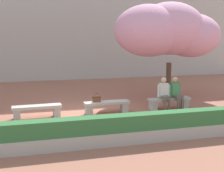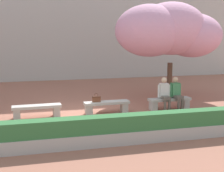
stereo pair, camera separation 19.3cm
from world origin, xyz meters
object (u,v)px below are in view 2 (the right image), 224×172
object	(u,v)px
stone_bench_near_west	(37,109)
person_seated_left	(165,92)
stone_bench_near_east	(170,102)
person_seated_right	(176,92)
handbag	(96,99)
stone_bench_center	(107,105)
cherry_tree_main	(169,31)

from	to	relation	value
stone_bench_near_west	person_seated_left	world-z (taller)	person_seated_left
stone_bench_near_east	person_seated_right	size ratio (longest dim) A/B	1.35
person_seated_left	handbag	bearing A→B (deg)	178.84
stone_bench_center	person_seated_right	xyz separation A→B (m)	(2.84, -0.05, 0.40)
stone_bench_center	stone_bench_near_west	bearing A→B (deg)	180.00
stone_bench_near_west	stone_bench_center	size ratio (longest dim) A/B	1.00
stone_bench_near_west	stone_bench_near_east	world-z (taller)	same
person_seated_left	cherry_tree_main	bearing A→B (deg)	62.78
stone_bench_near_east	cherry_tree_main	xyz separation A→B (m)	(0.85, 2.08, 2.79)
stone_bench_near_west	cherry_tree_main	size ratio (longest dim) A/B	0.35
person_seated_right	cherry_tree_main	xyz separation A→B (m)	(0.59, 2.13, 2.40)
person_seated_right	handbag	size ratio (longest dim) A/B	3.81
stone_bench_near_east	person_seated_right	world-z (taller)	person_seated_right
stone_bench_center	cherry_tree_main	xyz separation A→B (m)	(3.43, 2.08, 2.79)
stone_bench_near_east	person_seated_left	size ratio (longest dim) A/B	1.35
person_seated_left	person_seated_right	distance (m)	0.51
stone_bench_center	handbag	bearing A→B (deg)	179.73
person_seated_right	stone_bench_near_east	bearing A→B (deg)	168.42
person_seated_left	stone_bench_near_east	bearing A→B (deg)	12.08
stone_bench_center	person_seated_left	world-z (taller)	person_seated_left
stone_bench_near_east	handbag	size ratio (longest dim) A/B	5.15
stone_bench_near_west	cherry_tree_main	bearing A→B (deg)	19.08
stone_bench_center	person_seated_left	bearing A→B (deg)	-1.31
handbag	cherry_tree_main	size ratio (longest dim) A/B	0.07
stone_bench_near_west	cherry_tree_main	xyz separation A→B (m)	(6.02, 2.08, 2.79)
stone_bench_near_east	person_seated_left	world-z (taller)	person_seated_left
person_seated_left	stone_bench_center	bearing A→B (deg)	178.69
person_seated_right	cherry_tree_main	world-z (taller)	cherry_tree_main
stone_bench_center	stone_bench_near_east	world-z (taller)	same
cherry_tree_main	stone_bench_center	bearing A→B (deg)	-148.78
stone_bench_near_east	cherry_tree_main	distance (m)	3.59
person_seated_left	cherry_tree_main	xyz separation A→B (m)	(1.10, 2.13, 2.40)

